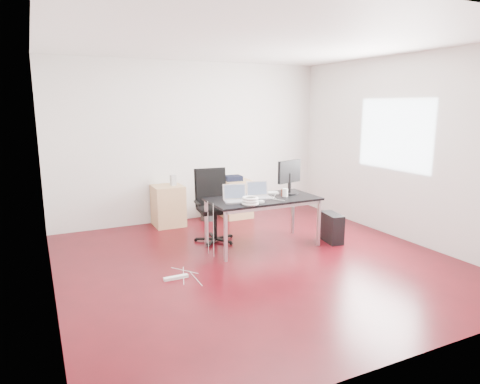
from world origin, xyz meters
name	(u,v)px	position (x,y,z in m)	size (l,w,h in m)	color
room_shell	(261,157)	(0.04, 0.00, 1.40)	(5.00, 5.00, 5.00)	#3D060D
desk	(263,202)	(0.37, 0.54, 0.68)	(1.60, 0.80, 0.73)	black
office_chair	(213,202)	(-0.17, 1.14, 0.61)	(0.53, 0.55, 1.08)	black
filing_cabinet_left	(168,206)	(-0.56, 2.23, 0.35)	(0.50, 0.50, 0.70)	tan
filing_cabinet_right	(236,199)	(0.73, 2.23, 0.35)	(0.50, 0.50, 0.70)	tan
pc_tower	(332,228)	(1.42, 0.27, 0.22)	(0.20, 0.45, 0.44)	black
wastebasket	(207,213)	(0.16, 2.25, 0.14)	(0.24, 0.24, 0.28)	black
power_strip	(176,277)	(-1.16, -0.08, 0.02)	(0.30, 0.06, 0.04)	white
laptop_left	(236,197)	(-0.08, 0.52, 0.79)	(0.38, 0.33, 0.23)	silver
laptop_right	(259,194)	(0.33, 0.58, 0.79)	(0.36, 0.30, 0.23)	silver
monitor	(289,175)	(0.87, 0.64, 1.01)	(0.45, 0.26, 0.51)	black
keyboard	(264,193)	(0.53, 0.80, 0.74)	(0.44, 0.14, 0.02)	white
cup_white	(285,192)	(0.71, 0.49, 0.79)	(0.08, 0.08, 0.12)	white
cup_brown	(284,192)	(0.72, 0.55, 0.78)	(0.08, 0.08, 0.10)	brown
cable_coil	(250,201)	(0.01, 0.25, 0.78)	(0.24, 0.24, 0.11)	white
power_adapter	(261,202)	(0.20, 0.29, 0.74)	(0.07, 0.07, 0.03)	white
speaker	(173,180)	(-0.46, 2.22, 0.79)	(0.09, 0.08, 0.18)	#9E9E9E
navy_garment	(233,178)	(0.66, 2.20, 0.74)	(0.30, 0.24, 0.09)	black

